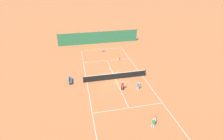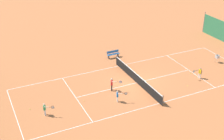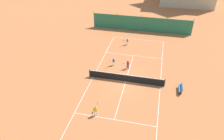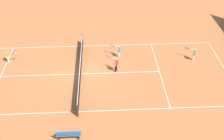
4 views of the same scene
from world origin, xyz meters
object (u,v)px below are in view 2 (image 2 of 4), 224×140
Objects in this scene: player_near_service at (118,95)px; tennis_ball_alley_right at (84,101)px; tennis_net at (137,78)px; tennis_ball_mid_court at (176,59)px; courtside_bench at (113,54)px; player_far_service at (45,108)px; tennis_ball_alley_left at (187,86)px; player_near_baseline at (200,72)px; tennis_ball_by_net_left at (190,74)px; ball_hopper at (217,57)px; tennis_ball_by_net_right at (30,109)px; tennis_ball_service_box at (170,55)px; player_far_baseline at (112,83)px.

player_near_service is 3.13m from tennis_ball_alley_right.
tennis_ball_alley_right is (-0.89, 5.94, -0.47)m from tennis_net.
courtside_bench is at bearing 60.06° from tennis_ball_mid_court.
player_far_service is at bearing 98.81° from tennis_net.
tennis_ball_alley_left is at bearing -123.30° from tennis_net.
courtside_bench reaches higher than tennis_ball_mid_court.
player_near_service is 9.39m from player_near_baseline.
tennis_ball_alley_left is (-1.93, 1.89, 0.00)m from tennis_ball_by_net_left.
tennis_net reaches higher than tennis_ball_by_net_left.
tennis_ball_by_net_right is at bearing 90.83° from ball_hopper.
courtside_bench is at bearing -51.97° from player_far_service.
tennis_ball_service_box is at bearing -57.82° from player_near_service.
tennis_ball_service_box is (4.93, -12.74, 0.00)m from tennis_ball_alley_right.
player_near_baseline is 1.32× the size of ball_hopper.
player_near_service is 0.99× the size of player_far_service.
tennis_ball_by_net_left is at bearing -89.44° from tennis_ball_alley_right.
tennis_net is at bearing -89.27° from tennis_ball_by_net_right.
ball_hopper is (-3.86, -3.60, 0.63)m from tennis_ball_service_box.
player_far_service is at bearing 108.63° from tennis_ball_service_box.
tennis_ball_mid_court is 1.29m from tennis_ball_service_box.
tennis_net is 139.09× the size of tennis_ball_by_net_left.
tennis_ball_by_net_left is at bearing -80.88° from player_near_service.
tennis_net is 10.62m from tennis_ball_by_net_right.
tennis_ball_by_net_right is at bearing 99.46° from tennis_ball_mid_court.
player_near_service is at bearing 125.17° from tennis_net.
player_near_service is 9.34m from courtside_bench.
tennis_ball_alley_left is (-1.22, -13.70, -0.63)m from player_far_service.
player_far_baseline is 7.40m from tennis_ball_alley_left.
tennis_ball_service_box is at bearing -59.30° from tennis_net.
courtside_bench is (6.48, -11.05, 0.42)m from tennis_ball_by_net_right.
courtside_bench is (2.31, 6.36, 0.42)m from tennis_ball_service_box.
courtside_bench is (9.05, 3.69, 0.42)m from tennis_ball_alley_left.
ball_hopper is (0.17, -10.40, 0.16)m from tennis_net.
player_far_service reaches higher than tennis_net.
player_far_baseline is at bearing -10.58° from player_near_service.
courtside_bench is at bearing 34.83° from player_near_baseline.
ball_hopper is (2.42, -13.59, -0.00)m from player_near_service.
tennis_net is 7.92m from tennis_ball_service_box.
tennis_ball_by_net_right is at bearing 120.40° from courtside_bench.
tennis_ball_alley_left is (-0.78, 2.07, -0.66)m from player_near_baseline.
tennis_ball_mid_court is (4.23, -16.26, -0.63)m from player_far_service.
player_near_baseline reaches higher than ball_hopper.
courtside_bench is (6.17, 9.96, -0.21)m from ball_hopper.
ball_hopper reaches higher than tennis_ball_alley_right.
tennis_ball_mid_court is 3.58m from tennis_ball_by_net_left.
tennis_ball_mid_court is at bearing -80.54° from tennis_ball_by_net_right.
tennis_ball_by_net_left is (0.12, -11.95, 0.00)m from tennis_ball_alley_right.
player_far_service reaches higher than tennis_ball_service_box.
tennis_ball_alley_left is at bearing -99.91° from tennis_ball_by_net_right.
courtside_bench is (7.24, -6.38, 0.42)m from tennis_ball_alley_right.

